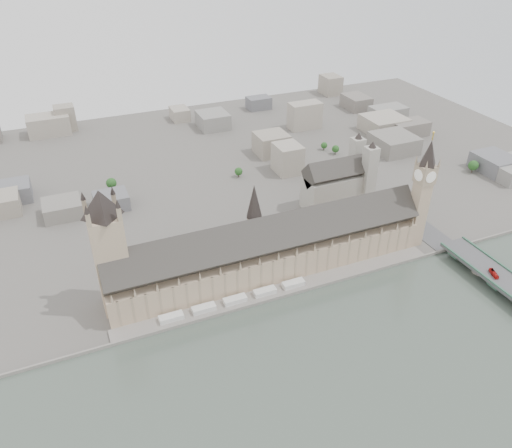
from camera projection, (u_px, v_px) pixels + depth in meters
name	position (u px, v px, depth m)	size (l,w,h in m)	color
ground	(278.00, 286.00, 402.28)	(900.00, 900.00, 0.00)	#595651
embankment_wall	(286.00, 295.00, 389.79)	(600.00, 1.50, 3.00)	gray
river_terrace	(282.00, 290.00, 395.90)	(270.00, 15.00, 2.00)	gray
terrace_tents	(235.00, 300.00, 381.47)	(118.00, 7.00, 4.00)	silver
palace_of_westminster	(269.00, 250.00, 405.54)	(265.00, 40.73, 55.44)	tan
elizabeth_tower	(423.00, 186.00, 423.22)	(17.00, 17.00, 107.50)	tan
victoria_tower	(109.00, 246.00, 352.79)	(30.00, 30.00, 100.00)	tan
central_tower	(254.00, 211.00, 388.39)	(13.00, 13.00, 48.00)	#86725C
westminster_abbey	(339.00, 183.00, 499.63)	(68.00, 36.00, 64.00)	gray
city_skyline_inland	(190.00, 150.00, 583.05)	(720.00, 360.00, 38.00)	gray
park_trees	(239.00, 242.00, 441.73)	(110.00, 30.00, 15.00)	#193F16
red_bus_north	(494.00, 273.00, 396.35)	(2.80, 11.98, 3.34)	red
car_approach	(416.00, 209.00, 484.45)	(1.76, 4.34, 1.26)	gray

